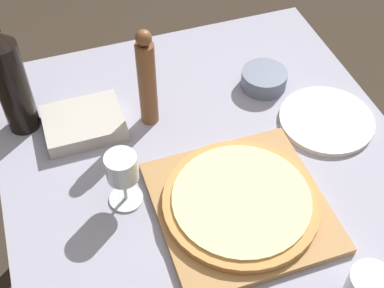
{
  "coord_description": "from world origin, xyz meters",
  "views": [
    {
      "loc": [
        -0.3,
        -0.69,
        1.74
      ],
      "look_at": [
        -0.04,
        0.1,
        0.81
      ],
      "focal_mm": 50.0,
      "sensor_mm": 36.0,
      "label": 1
    }
  ],
  "objects_px": {
    "wine_glass": "(122,171)",
    "pepper_mill": "(147,80)",
    "wine_bottle": "(11,81)",
    "pizza": "(241,201)",
    "small_bowl": "(264,79)"
  },
  "relations": [
    {
      "from": "wine_glass",
      "to": "pepper_mill",
      "type": "bearing_deg",
      "value": 62.17
    },
    {
      "from": "pizza",
      "to": "pepper_mill",
      "type": "bearing_deg",
      "value": 108.86
    },
    {
      "from": "pepper_mill",
      "to": "wine_glass",
      "type": "height_order",
      "value": "pepper_mill"
    },
    {
      "from": "wine_bottle",
      "to": "wine_glass",
      "type": "relative_size",
      "value": 2.44
    },
    {
      "from": "pepper_mill",
      "to": "pizza",
      "type": "bearing_deg",
      "value": -71.14
    },
    {
      "from": "wine_bottle",
      "to": "pepper_mill",
      "type": "distance_m",
      "value": 0.32
    },
    {
      "from": "pepper_mill",
      "to": "small_bowl",
      "type": "height_order",
      "value": "pepper_mill"
    },
    {
      "from": "wine_bottle",
      "to": "pepper_mill",
      "type": "relative_size",
      "value": 1.28
    },
    {
      "from": "wine_bottle",
      "to": "pepper_mill",
      "type": "bearing_deg",
      "value": -15.11
    },
    {
      "from": "small_bowl",
      "to": "pepper_mill",
      "type": "bearing_deg",
      "value": -175.78
    },
    {
      "from": "wine_bottle",
      "to": "small_bowl",
      "type": "bearing_deg",
      "value": -5.3
    },
    {
      "from": "pizza",
      "to": "small_bowl",
      "type": "distance_m",
      "value": 0.42
    },
    {
      "from": "pizza",
      "to": "wine_bottle",
      "type": "bearing_deg",
      "value": 135.3
    },
    {
      "from": "pizza",
      "to": "wine_glass",
      "type": "height_order",
      "value": "wine_glass"
    },
    {
      "from": "wine_glass",
      "to": "small_bowl",
      "type": "bearing_deg",
      "value": 29.34
    }
  ]
}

